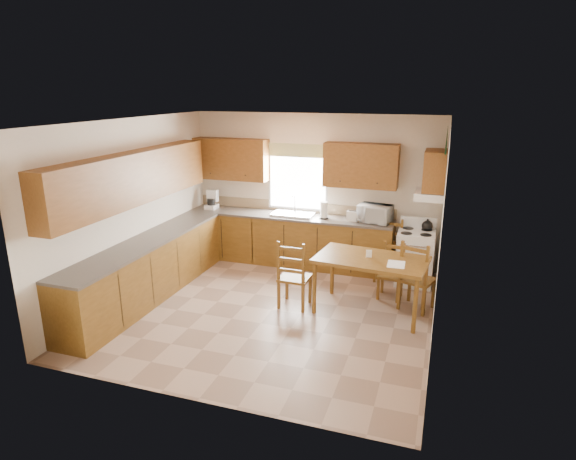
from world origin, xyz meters
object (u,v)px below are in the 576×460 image
(chair_near_left, at_px, (295,273))
(chair_near_right, at_px, (418,275))
(stove, at_px, (415,258))
(microwave, at_px, (375,214))
(chair_far_left, at_px, (388,251))
(dining_table, at_px, (370,285))
(chair_far_right, at_px, (391,272))

(chair_near_left, bearing_deg, chair_near_right, -163.16)
(stove, bearing_deg, microwave, 159.70)
(chair_far_left, bearing_deg, dining_table, -94.50)
(stove, distance_m, chair_near_left, 2.17)
(chair_far_right, bearing_deg, dining_table, -105.84)
(dining_table, height_order, chair_far_left, chair_far_left)
(microwave, height_order, chair_near_left, microwave)
(stove, relative_size, chair_near_right, 0.83)
(chair_near_right, height_order, chair_far_left, chair_near_right)
(stove, distance_m, chair_near_right, 0.99)
(chair_near_right, distance_m, chair_far_left, 1.12)
(microwave, xyz_separation_m, chair_near_left, (-0.89, -1.70, -0.56))
(microwave, distance_m, chair_far_right, 1.24)
(microwave, xyz_separation_m, chair_near_right, (0.83, -1.23, -0.55))
(dining_table, relative_size, chair_far_left, 1.52)
(stove, height_order, chair_near_right, chair_near_right)
(stove, height_order, chair_far_right, stove)
(chair_near_left, bearing_deg, stove, -136.39)
(microwave, xyz_separation_m, chair_far_right, (0.42, -0.97, -0.64))
(microwave, xyz_separation_m, chair_far_left, (0.29, -0.25, -0.56))
(stove, relative_size, chair_far_left, 0.86)
(dining_table, height_order, chair_near_right, chair_near_right)
(microwave, relative_size, chair_near_right, 0.48)
(chair_near_left, xyz_separation_m, chair_far_right, (1.31, 0.73, -0.09))
(chair_far_left, xyz_separation_m, chair_far_right, (0.13, -0.72, -0.08))
(dining_table, bearing_deg, chair_near_left, -165.65)
(stove, relative_size, microwave, 1.73)
(dining_table, height_order, chair_far_right, chair_far_right)
(stove, xyz_separation_m, dining_table, (-0.53, -1.30, -0.02))
(dining_table, bearing_deg, chair_near_right, 32.83)
(microwave, bearing_deg, dining_table, -71.83)
(dining_table, relative_size, chair_near_right, 1.47)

